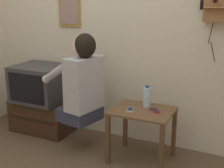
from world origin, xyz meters
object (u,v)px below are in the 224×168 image
television (40,83)px  water_bottle (147,97)px  cell_phone_held (130,110)px  wall_phone_antique (216,2)px  framed_picture (69,8)px  cell_phone_spare (155,110)px  person (82,81)px

television → water_bottle: television is taller
water_bottle → cell_phone_held: bearing=-123.1°
wall_phone_antique → cell_phone_held: 1.29m
wall_phone_antique → framed_picture: bearing=178.5°
framed_picture → cell_phone_spare: bearing=-18.0°
cell_phone_spare → water_bottle: (-0.11, 0.08, 0.10)m
cell_phone_spare → water_bottle: 0.17m
person → cell_phone_held: person is taller
television → cell_phone_spare: (1.48, -0.13, -0.06)m
television → framed_picture: framed_picture is taller
cell_phone_held → television: bearing=156.9°
water_bottle → framed_picture: bearing=164.3°
cell_phone_spare → water_bottle: size_ratio=0.59×
television → cell_phone_spare: bearing=-5.0°
cell_phone_spare → water_bottle: water_bottle is taller
framed_picture → cell_phone_held: framed_picture is taller
framed_picture → water_bottle: bearing=-15.7°
cell_phone_held → person: bearing=167.4°
cell_phone_held → water_bottle: water_bottle is taller
water_bottle → person: bearing=-164.8°
framed_picture → water_bottle: framed_picture is taller
wall_phone_antique → framed_picture: size_ratio=1.86×
framed_picture → cell_phone_spare: 1.57m
water_bottle → wall_phone_antique: bearing=25.4°
person → cell_phone_held: bearing=-78.0°
water_bottle → television: bearing=178.1°
television → cell_phone_held: 1.28m
television → cell_phone_spare: television is taller
person → television: size_ratio=1.56×
cell_phone_spare → wall_phone_antique: bearing=-8.5°
television → cell_phone_held: television is taller
person → water_bottle: 0.69m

